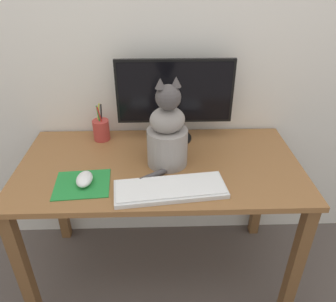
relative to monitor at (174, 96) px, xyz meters
The scene contains 9 objects.
ground_plane 0.95m from the monitor, 108.98° to the right, with size 12.00×12.00×0.00m, color #564C47.
wall_back 0.36m from the monitor, 121.05° to the left, with size 7.00×0.04×2.50m.
desk 0.40m from the monitor, 108.98° to the right, with size 1.24×0.64×0.70m.
monitor is the anchor object (origin of this frame).
keyboard 0.47m from the monitor, 94.91° to the right, with size 0.45×0.21×0.02m.
mousepad_left 0.58m from the monitor, 136.20° to the right, with size 0.23×0.21×0.00m.
computer_mouse_left 0.56m from the monitor, 135.81° to the right, with size 0.06×0.10×0.04m.
cat 0.24m from the monitor, 100.29° to the right, with size 0.23×0.26×0.39m.
pen_cup 0.40m from the monitor, behind, with size 0.08×0.08×0.18m.
Camera 1 is at (0.00, -1.21, 1.49)m, focal length 35.00 mm.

